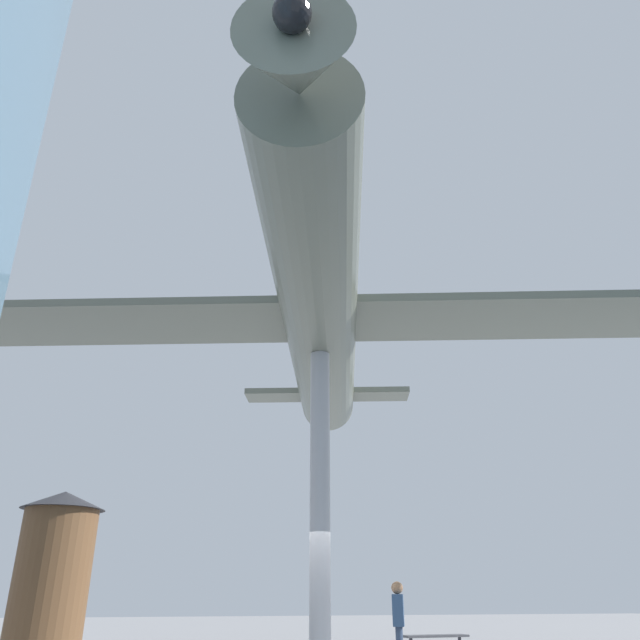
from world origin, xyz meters
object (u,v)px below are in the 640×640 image
visitor_person (399,618)px  info_kiosk (49,594)px  suspended_airplane (320,317)px  plaza_bench (435,638)px  support_pylon_central (320,499)px

visitor_person → info_kiosk: size_ratio=0.62×
visitor_person → info_kiosk: bearing=145.3°
suspended_airplane → plaza_bench: suspended_airplane is taller
suspended_airplane → info_kiosk: (4.43, 3.17, -5.80)m
suspended_airplane → plaza_bench: bearing=-124.7°
suspended_airplane → visitor_person: suspended_airplane is taller
visitor_person → support_pylon_central: bearing=129.4°
visitor_person → plaza_bench: size_ratio=0.98×
suspended_airplane → visitor_person: size_ratio=9.99×
suspended_airplane → visitor_person: 6.52m
support_pylon_central → plaza_bench: bearing=-143.1°
plaza_bench → info_kiosk: 10.07m
support_pylon_central → info_kiosk: bearing=36.6°
support_pylon_central → visitor_person: (-1.78, -0.49, -2.23)m
suspended_airplane → support_pylon_central: bearing=-90.0°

